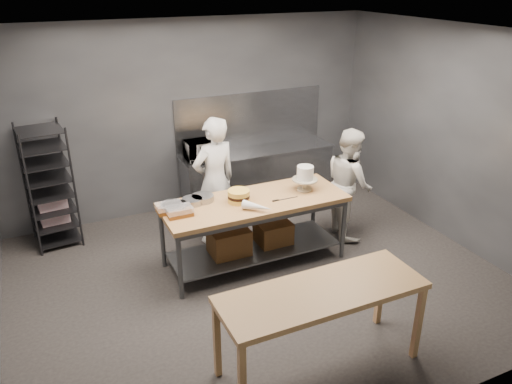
% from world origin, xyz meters
% --- Properties ---
extents(ground, '(6.00, 6.00, 0.00)m').
position_xyz_m(ground, '(0.00, 0.00, 0.00)').
color(ground, black).
rests_on(ground, ground).
extents(back_wall, '(6.00, 0.04, 3.00)m').
position_xyz_m(back_wall, '(0.00, 2.50, 1.50)').
color(back_wall, '#4C4F54').
rests_on(back_wall, ground).
extents(work_table, '(2.40, 0.90, 0.92)m').
position_xyz_m(work_table, '(0.09, 0.41, 0.57)').
color(work_table, '#8D5F38').
rests_on(work_table, ground).
extents(near_counter, '(2.00, 0.70, 0.90)m').
position_xyz_m(near_counter, '(-0.12, -1.64, 0.81)').
color(near_counter, olive).
rests_on(near_counter, ground).
extents(back_counter, '(2.60, 0.60, 0.90)m').
position_xyz_m(back_counter, '(1.00, 2.18, 0.45)').
color(back_counter, slate).
rests_on(back_counter, ground).
extents(splashback_panel, '(2.60, 0.02, 0.90)m').
position_xyz_m(splashback_panel, '(1.00, 2.48, 1.35)').
color(splashback_panel, slate).
rests_on(splashback_panel, back_counter).
extents(speed_rack, '(0.66, 0.71, 1.75)m').
position_xyz_m(speed_rack, '(-2.24, 2.10, 0.86)').
color(speed_rack, black).
rests_on(speed_rack, ground).
extents(chef_behind, '(0.75, 0.57, 1.85)m').
position_xyz_m(chef_behind, '(-0.13, 1.19, 0.92)').
color(chef_behind, silver).
rests_on(chef_behind, ground).
extents(chef_right, '(0.77, 0.90, 1.62)m').
position_xyz_m(chef_right, '(1.70, 0.57, 0.81)').
color(chef_right, silver).
rests_on(chef_right, ground).
extents(microwave, '(0.54, 0.37, 0.30)m').
position_xyz_m(microwave, '(0.04, 2.18, 1.05)').
color(microwave, black).
rests_on(microwave, back_counter).
extents(frosted_cake_stand, '(0.34, 0.34, 0.34)m').
position_xyz_m(frosted_cake_stand, '(0.86, 0.41, 1.13)').
color(frosted_cake_stand, '#AEA58B').
rests_on(frosted_cake_stand, work_table).
extents(layer_cake, '(0.28, 0.28, 0.16)m').
position_xyz_m(layer_cake, '(-0.09, 0.43, 1.00)').
color(layer_cake, gold).
rests_on(layer_cake, work_table).
extents(cake_pans, '(0.71, 0.39, 0.07)m').
position_xyz_m(cake_pans, '(-0.74, 0.60, 0.96)').
color(cake_pans, gray).
rests_on(cake_pans, work_table).
extents(piping_bag, '(0.35, 0.36, 0.12)m').
position_xyz_m(piping_bag, '(0.01, 0.08, 0.98)').
color(piping_bag, silver).
rests_on(piping_bag, work_table).
extents(offset_spatula, '(0.36, 0.02, 0.02)m').
position_xyz_m(offset_spatula, '(0.44, 0.25, 0.93)').
color(offset_spatula, slate).
rests_on(offset_spatula, work_table).
extents(pastry_clamshells, '(0.39, 0.36, 0.11)m').
position_xyz_m(pastry_clamshells, '(-0.92, 0.44, 0.98)').
color(pastry_clamshells, '#9B5F1F').
rests_on(pastry_clamshells, work_table).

